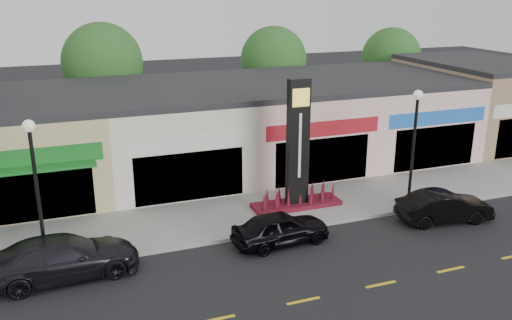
{
  "coord_description": "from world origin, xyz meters",
  "views": [
    {
      "loc": [
        -6.93,
        -17.18,
        10.0
      ],
      "look_at": [
        0.91,
        4.0,
        2.71
      ],
      "focal_mm": 38.0,
      "sensor_mm": 36.0,
      "label": 1
    }
  ],
  "objects_px": {
    "pylon_sign": "(297,163)",
    "car_black_sedan": "(281,228)",
    "lamp_west_near": "(36,178)",
    "car_dark_sedan": "(63,258)",
    "car_black_conv": "(445,207)",
    "lamp_east_near": "(414,137)"
  },
  "relations": [
    {
      "from": "car_dark_sedan",
      "to": "pylon_sign",
      "type": "bearing_deg",
      "value": -78.52
    },
    {
      "from": "car_dark_sedan",
      "to": "car_black_conv",
      "type": "relative_size",
      "value": 1.27
    },
    {
      "from": "lamp_west_near",
      "to": "car_dark_sedan",
      "type": "bearing_deg",
      "value": -60.47
    },
    {
      "from": "car_black_sedan",
      "to": "pylon_sign",
      "type": "bearing_deg",
      "value": -39.01
    },
    {
      "from": "pylon_sign",
      "to": "car_dark_sedan",
      "type": "relative_size",
      "value": 1.13
    },
    {
      "from": "car_black_sedan",
      "to": "car_black_conv",
      "type": "height_order",
      "value": "car_black_conv"
    },
    {
      "from": "car_dark_sedan",
      "to": "car_black_conv",
      "type": "bearing_deg",
      "value": -96.17
    },
    {
      "from": "lamp_east_near",
      "to": "car_black_sedan",
      "type": "bearing_deg",
      "value": -169.27
    },
    {
      "from": "pylon_sign",
      "to": "car_black_conv",
      "type": "relative_size",
      "value": 1.44
    },
    {
      "from": "pylon_sign",
      "to": "car_dark_sedan",
      "type": "xyz_separation_m",
      "value": [
        -10.39,
        -2.78,
        -1.51
      ]
    },
    {
      "from": "lamp_west_near",
      "to": "pylon_sign",
      "type": "distance_m",
      "value": 11.19
    },
    {
      "from": "car_dark_sedan",
      "to": "car_black_sedan",
      "type": "distance_m",
      "value": 8.31
    },
    {
      "from": "pylon_sign",
      "to": "car_black_sedan",
      "type": "distance_m",
      "value": 4.01
    },
    {
      "from": "lamp_east_near",
      "to": "pylon_sign",
      "type": "height_order",
      "value": "pylon_sign"
    },
    {
      "from": "car_dark_sedan",
      "to": "car_black_sedan",
      "type": "height_order",
      "value": "car_dark_sedan"
    },
    {
      "from": "lamp_east_near",
      "to": "car_black_sedan",
      "type": "xyz_separation_m",
      "value": [
        -7.08,
        -1.34,
        -2.79
      ]
    },
    {
      "from": "lamp_west_near",
      "to": "lamp_east_near",
      "type": "distance_m",
      "value": 16.0
    },
    {
      "from": "car_black_conv",
      "to": "lamp_east_near",
      "type": "bearing_deg",
      "value": 25.94
    },
    {
      "from": "car_dark_sedan",
      "to": "car_black_sedan",
      "type": "xyz_separation_m",
      "value": [
        8.31,
        -0.26,
        -0.09
      ]
    },
    {
      "from": "pylon_sign",
      "to": "car_black_conv",
      "type": "bearing_deg",
      "value": -32.31
    },
    {
      "from": "lamp_east_near",
      "to": "car_black_conv",
      "type": "bearing_deg",
      "value": -72.64
    },
    {
      "from": "lamp_east_near",
      "to": "car_black_sedan",
      "type": "distance_m",
      "value": 7.73
    }
  ]
}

